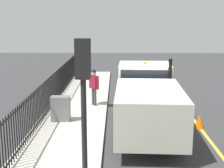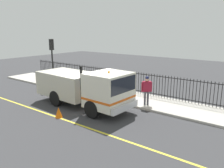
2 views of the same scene
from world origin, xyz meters
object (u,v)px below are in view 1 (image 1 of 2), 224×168
(work_truck, at_px, (146,95))
(utility_cabinet, at_px, (61,109))
(traffic_light_near, at_px, (83,90))
(worker_standing, at_px, (94,83))
(traffic_cone, at_px, (199,121))

(work_truck, bearing_deg, utility_cabinet, 176.12)
(traffic_light_near, bearing_deg, utility_cabinet, 115.01)
(work_truck, height_order, traffic_light_near, traffic_light_near)
(utility_cabinet, bearing_deg, worker_standing, -117.01)
(worker_standing, xyz_separation_m, traffic_cone, (-4.38, 2.88, -0.92))
(traffic_cone, bearing_deg, utility_cabinet, -4.96)
(work_truck, height_order, traffic_cone, work_truck)
(work_truck, height_order, worker_standing, work_truck)
(utility_cabinet, bearing_deg, work_truck, 173.69)
(work_truck, bearing_deg, traffic_light_near, -106.67)
(work_truck, bearing_deg, traffic_cone, -0.30)
(utility_cabinet, relative_size, traffic_cone, 1.81)
(work_truck, relative_size, worker_standing, 3.73)
(worker_standing, relative_size, traffic_light_near, 0.47)
(worker_standing, relative_size, traffic_cone, 3.09)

